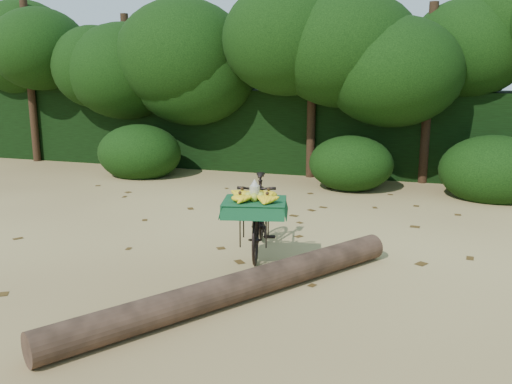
% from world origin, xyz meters
% --- Properties ---
extents(ground, '(80.00, 80.00, 0.00)m').
position_xyz_m(ground, '(0.00, 0.00, 0.00)').
color(ground, tan).
rests_on(ground, ground).
extents(vendor_bicycle, '(0.94, 1.77, 0.97)m').
position_xyz_m(vendor_bicycle, '(0.95, 0.26, 0.49)').
color(vendor_bicycle, black).
rests_on(vendor_bicycle, ground).
extents(fallen_log, '(2.47, 3.51, 0.29)m').
position_xyz_m(fallen_log, '(1.21, -1.17, 0.15)').
color(fallen_log, brown).
rests_on(fallen_log, ground).
extents(hedge_backdrop, '(26.00, 1.80, 1.80)m').
position_xyz_m(hedge_backdrop, '(0.00, 6.30, 0.90)').
color(hedge_backdrop, black).
rests_on(hedge_backdrop, ground).
extents(tree_row, '(14.50, 2.00, 4.00)m').
position_xyz_m(tree_row, '(-0.65, 5.50, 2.00)').
color(tree_row, black).
rests_on(tree_row, ground).
extents(bush_clumps, '(8.80, 1.70, 0.90)m').
position_xyz_m(bush_clumps, '(0.50, 4.30, 0.45)').
color(bush_clumps, black).
rests_on(bush_clumps, ground).
extents(leaf_litter, '(7.00, 7.30, 0.01)m').
position_xyz_m(leaf_litter, '(0.00, 0.65, 0.01)').
color(leaf_litter, '#453012').
rests_on(leaf_litter, ground).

